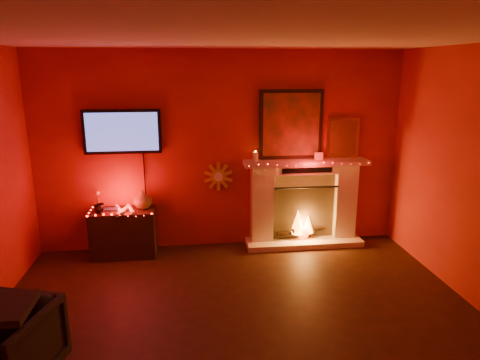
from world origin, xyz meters
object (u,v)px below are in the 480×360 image
object	(u,v)px
fireplace	(303,194)
sunburst_clock	(218,177)
tv	(122,132)
console_table	(124,230)
armchair	(2,348)

from	to	relation	value
fireplace	sunburst_clock	bearing A→B (deg)	175.63
fireplace	tv	xyz separation A→B (m)	(-2.44, 0.06, 0.92)
console_table	armchair	bearing A→B (deg)	-104.42
sunburst_clock	console_table	size ratio (longest dim) A/B	0.45
sunburst_clock	console_table	distance (m)	1.45
console_table	armchair	xyz separation A→B (m)	(-0.62, -2.40, -0.03)
tv	console_table	bearing A→B (deg)	-100.47
tv	armchair	world-z (taller)	tv
tv	armchair	distance (m)	2.97
tv	console_table	xyz separation A→B (m)	(-0.04, -0.19, -1.29)
fireplace	sunburst_clock	xyz separation A→B (m)	(-1.19, 0.09, 0.28)
sunburst_clock	fireplace	bearing A→B (deg)	-4.37
fireplace	armchair	world-z (taller)	fireplace
fireplace	sunburst_clock	size ratio (longest dim) A/B	5.45
fireplace	armchair	bearing A→B (deg)	-140.78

